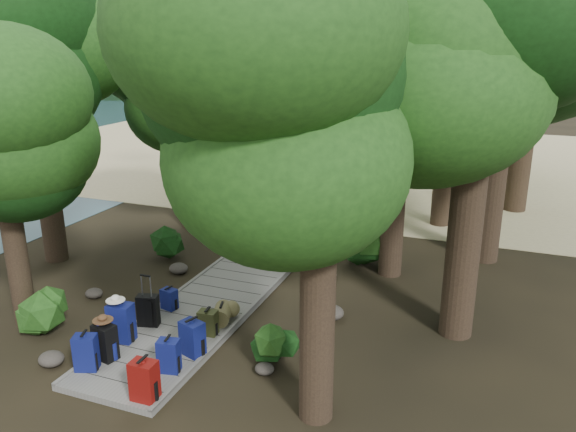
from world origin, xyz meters
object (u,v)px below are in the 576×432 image
at_px(backpack_right_d, 208,321).
at_px(backpack_right_c, 192,336).
at_px(backpack_right_b, 169,354).
at_px(backpack_right_a, 144,379).
at_px(suitcase_on_boardwalk, 148,310).
at_px(duffel_right_khaki, 222,314).
at_px(backpack_left_d, 169,298).
at_px(backpack_left_b, 105,340).
at_px(sun_lounger, 444,193).
at_px(backpack_left_c, 121,320).
at_px(lone_suitcase_on_sand, 340,194).
at_px(backpack_left_a, 86,351).
at_px(kayak, 276,174).

bearing_deg(backpack_right_d, backpack_right_c, -87.94).
height_order(backpack_right_b, backpack_right_c, backpack_right_c).
xyz_separation_m(backpack_right_a, backpack_right_d, (-0.07, 2.23, -0.10)).
height_order(backpack_right_d, suitcase_on_boardwalk, suitcase_on_boardwalk).
xyz_separation_m(backpack_right_c, duffel_right_khaki, (-0.07, 1.29, -0.18)).
distance_m(backpack_left_d, backpack_right_a, 3.23).
xyz_separation_m(backpack_left_b, backpack_right_b, (1.30, 0.07, -0.04)).
distance_m(backpack_right_b, sun_lounger, 13.79).
xyz_separation_m(backpack_left_c, backpack_right_b, (1.43, -0.58, -0.09)).
relative_size(backpack_left_b, backpack_left_d, 1.50).
distance_m(backpack_right_b, lone_suitcase_on_sand, 11.61).
distance_m(backpack_left_d, lone_suitcase_on_sand, 9.60).
xyz_separation_m(backpack_left_b, backpack_left_d, (-0.02, 2.14, -0.12)).
xyz_separation_m(backpack_left_a, backpack_left_d, (0.07, 2.55, -0.12)).
bearing_deg(kayak, backpack_right_a, -100.09).
bearing_deg(backpack_right_a, kayak, 102.93).
distance_m(backpack_left_b, backpack_right_b, 1.30).
bearing_deg(backpack_right_d, backpack_right_b, -95.38).
relative_size(backpack_right_a, suitcase_on_boardwalk, 1.15).
distance_m(backpack_left_c, lone_suitcase_on_sand, 11.10).
distance_m(backpack_left_c, duffel_right_khaki, 2.00).
bearing_deg(backpack_right_d, sun_lounger, 69.66).
bearing_deg(backpack_left_d, backpack_right_b, -46.05).
bearing_deg(suitcase_on_boardwalk, backpack_right_b, -59.86).
bearing_deg(backpack_right_b, lone_suitcase_on_sand, 79.52).
distance_m(backpack_left_c, backpack_left_d, 1.50).
height_order(backpack_left_b, backpack_right_d, backpack_left_b).
relative_size(backpack_right_a, lone_suitcase_on_sand, 1.07).
bearing_deg(lone_suitcase_on_sand, backpack_left_c, -107.28).
distance_m(backpack_left_b, lone_suitcase_on_sand, 11.73).
relative_size(backpack_left_c, duffel_right_khaki, 1.51).
height_order(backpack_right_c, lone_suitcase_on_sand, backpack_right_c).
relative_size(backpack_right_c, suitcase_on_boardwalk, 1.12).
xyz_separation_m(backpack_right_a, duffel_right_khaki, (-0.04, 2.76, -0.19)).
bearing_deg(lone_suitcase_on_sand, duffel_right_khaki, -99.53).
distance_m(backpack_left_b, backpack_right_d, 1.96).
bearing_deg(backpack_left_c, sun_lounger, 63.78).
bearing_deg(backpack_right_c, backpack_right_b, -80.05).
height_order(backpack_left_b, backpack_right_a, backpack_right_a).
relative_size(backpack_right_b, sun_lounger, 0.38).
relative_size(suitcase_on_boardwalk, sun_lounger, 0.37).
distance_m(backpack_left_a, backpack_right_b, 1.47).
relative_size(backpack_right_b, lone_suitcase_on_sand, 0.95).
bearing_deg(backpack_right_a, backpack_left_a, 164.75).
bearing_deg(suitcase_on_boardwalk, backpack_left_d, 75.38).
bearing_deg(backpack_right_c, lone_suitcase_on_sand, 110.66).
relative_size(backpack_left_d, suitcase_on_boardwalk, 0.76).
bearing_deg(duffel_right_khaki, backpack_right_d, -110.73).
bearing_deg(kayak, backpack_right_c, -98.52).
height_order(backpack_right_a, lone_suitcase_on_sand, backpack_right_a).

